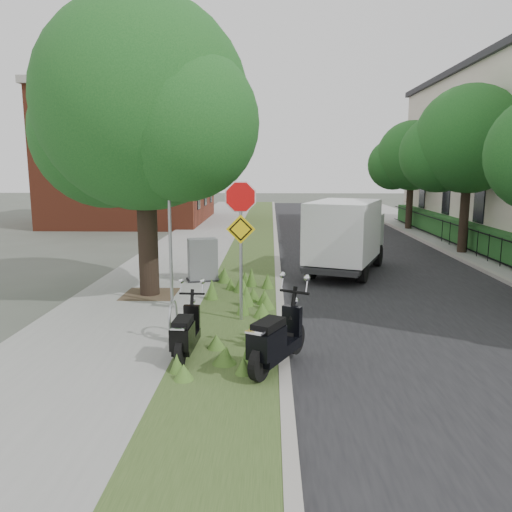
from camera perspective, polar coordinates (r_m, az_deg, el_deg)
The scene contains 20 objects.
ground at distance 10.79m, azimuth 5.65°, elevation -8.85°, with size 120.00×120.00×0.00m, color #4C5147.
sidewalk_near at distance 20.77m, azimuth -8.03°, elevation 0.45°, with size 3.50×60.00×0.12m, color gray.
verge at distance 20.48m, azimuth -0.43°, elevation 0.42°, with size 2.00×60.00×0.12m, color #374D21.
kerb_near at distance 20.47m, azimuth 2.37°, elevation 0.42°, with size 0.20×60.00×0.13m, color #9E9991.
road at distance 20.82m, azimuth 12.05°, elevation 0.20°, with size 7.00×60.00×0.01m, color black.
kerb_far at distance 21.71m, azimuth 21.18°, elevation 0.30°, with size 0.20×60.00×0.13m, color #9E9991.
footpath_far at distance 22.34m, azimuth 25.29°, elevation 0.26°, with size 3.20×60.00×0.12m, color gray.
street_tree_main at distance 13.53m, azimuth -13.04°, elevation 15.39°, with size 6.21×5.54×7.66m.
bare_post at distance 12.31m, azimuth -9.82°, elevation 3.53°, with size 0.08×0.08×4.00m.
bike_hoop at distance 10.22m, azimuth -9.46°, elevation -7.09°, with size 0.06×0.78×0.77m.
sign_assembly at distance 10.85m, azimuth -1.76°, elevation 3.91°, with size 0.94×0.08×3.22m.
fence_far at distance 21.87m, azimuth 23.01°, elevation 1.85°, with size 0.04×24.00×1.00m.
hedge_far at distance 22.14m, azimuth 24.70°, elevation 1.82°, with size 1.00×24.00×1.10m, color #1B4D21.
brick_building at distance 33.36m, azimuth -13.77°, elevation 11.01°, with size 9.40×10.40×8.30m.
far_tree_b at distance 21.66m, azimuth 22.98°, elevation 11.60°, with size 4.83×4.31×6.56m.
far_tree_c at distance 29.26m, azimuth 17.24°, elevation 10.52°, with size 4.37×3.89×5.93m.
scooter_near at distance 9.08m, azimuth -8.12°, elevation -9.24°, with size 0.38×1.65×0.79m.
scooter_far at distance 8.47m, azimuth 1.97°, elevation -10.13°, with size 1.04×1.76×0.92m.
box_truck at distance 16.77m, azimuth 10.29°, elevation 2.59°, with size 3.27×4.91×2.08m.
utility_cabinet at distance 15.14m, azimuth -6.12°, elevation -0.50°, with size 1.10×0.88×1.27m.
Camera 1 is at (-0.75, -10.18, 3.48)m, focal length 35.00 mm.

